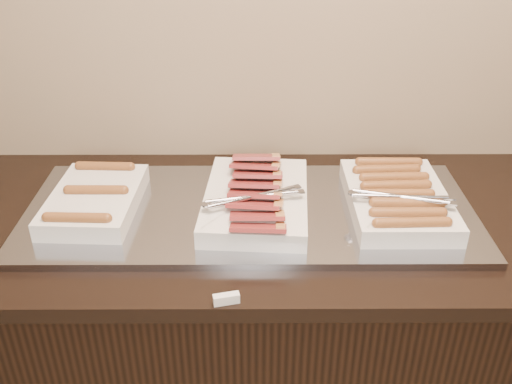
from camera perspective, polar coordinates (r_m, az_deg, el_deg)
counter at (r=1.82m, az=-0.58°, el=-14.28°), size 2.06×0.76×0.90m
warming_tray at (r=1.54m, az=-0.61°, el=-1.94°), size 1.20×0.50×0.02m
dish_left at (r=1.58m, az=-15.80°, el=-0.74°), size 0.24×0.34×0.07m
dish_center at (r=1.51m, az=-0.02°, el=-0.63°), size 0.30×0.42×0.09m
dish_right at (r=1.56m, az=13.96°, el=-0.60°), size 0.27×0.38×0.08m
label_holder at (r=1.25m, az=-2.99°, el=-10.62°), size 0.06×0.03×0.02m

